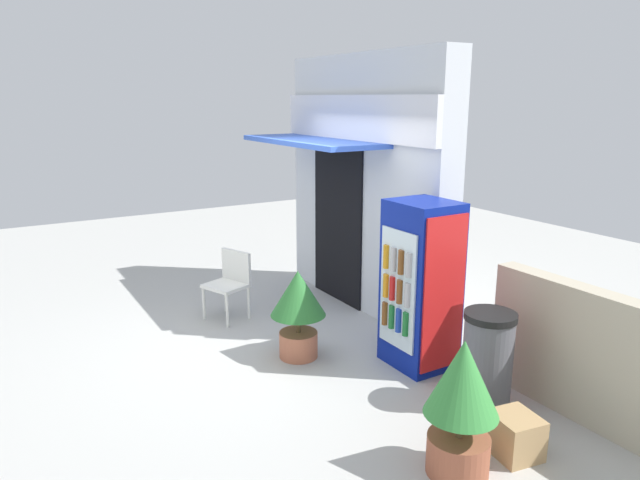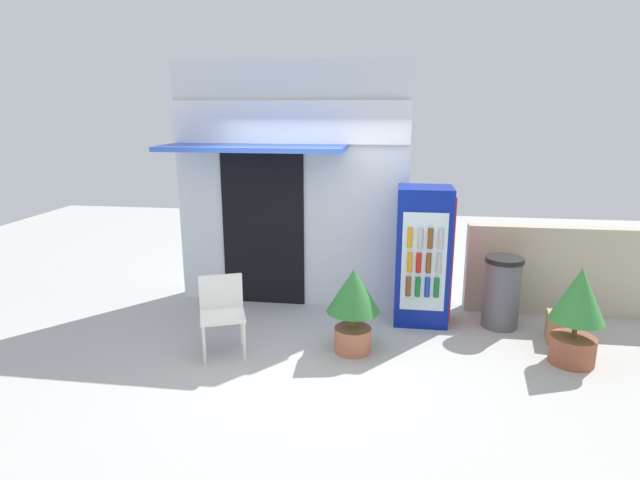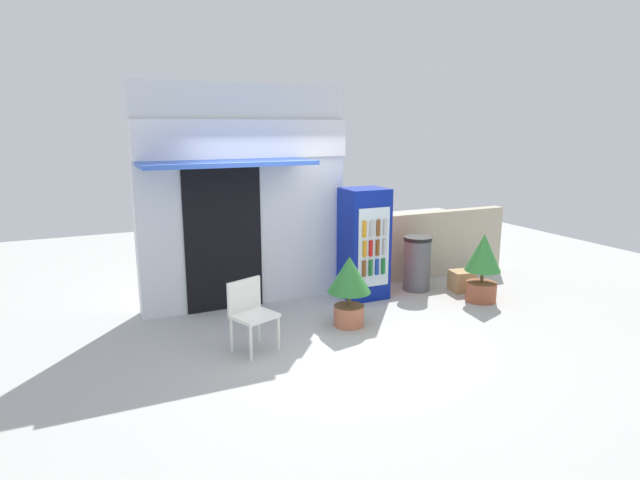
{
  "view_description": "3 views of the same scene",
  "coord_description": "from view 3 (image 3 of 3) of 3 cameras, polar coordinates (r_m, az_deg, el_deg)",
  "views": [
    {
      "loc": [
        5.53,
        -2.62,
        2.69
      ],
      "look_at": [
        0.35,
        0.48,
        1.19
      ],
      "focal_mm": 32.33,
      "sensor_mm": 36.0,
      "label": 1
    },
    {
      "loc": [
        0.94,
        -5.17,
        2.6
      ],
      "look_at": [
        0.12,
        0.58,
        1.14
      ],
      "focal_mm": 29.06,
      "sensor_mm": 36.0,
      "label": 2
    },
    {
      "loc": [
        -2.62,
        -5.86,
        2.65
      ],
      "look_at": [
        0.24,
        0.34,
        1.16
      ],
      "focal_mm": 29.8,
      "sensor_mm": 36.0,
      "label": 3
    }
  ],
  "objects": [
    {
      "name": "potted_plant_near_shop",
      "position": [
        7.06,
        3.16,
        -4.69
      ],
      "size": [
        0.58,
        0.58,
        0.95
      ],
      "color": "#BC6B4C",
      "rests_on": "ground"
    },
    {
      "name": "cardboard_box",
      "position": [
        8.94,
        14.98,
        -4.25
      ],
      "size": [
        0.4,
        0.38,
        0.33
      ],
      "primitive_type": "cube",
      "rotation": [
        0.0,
        0.0,
        -0.16
      ],
      "color": "tan",
      "rests_on": "ground"
    },
    {
      "name": "drink_cooler",
      "position": [
        8.18,
        4.82,
        -0.39
      ],
      "size": [
        0.67,
        0.63,
        1.71
      ],
      "color": "navy",
      "rests_on": "ground"
    },
    {
      "name": "potted_plant_curbside",
      "position": [
        8.4,
        17.09,
        -2.4
      ],
      "size": [
        0.54,
        0.54,
        1.05
      ],
      "color": "#995138",
      "rests_on": "ground"
    },
    {
      "name": "plastic_chair",
      "position": [
        6.41,
        -7.5,
        -7.39
      ],
      "size": [
        0.59,
        0.56,
        0.84
      ],
      "color": "white",
      "rests_on": "ground"
    },
    {
      "name": "stone_boundary_wall",
      "position": [
        9.69,
        12.92,
        -0.33
      ],
      "size": [
        2.56,
        0.21,
        1.16
      ],
      "primitive_type": "cube",
      "color": "#B7AD93",
      "rests_on": "ground"
    },
    {
      "name": "ground",
      "position": [
        6.95,
        -0.62,
        -10.1
      ],
      "size": [
        16.0,
        16.0,
        0.0
      ],
      "primitive_type": "plane",
      "color": "#B2B2AD"
    },
    {
      "name": "storefront_building",
      "position": [
        7.83,
        -8.27,
        4.8
      ],
      "size": [
        3.08,
        1.18,
        3.21
      ],
      "color": "silver",
      "rests_on": "ground"
    },
    {
      "name": "trash_bin",
      "position": [
        8.75,
        10.37,
        -2.47
      ],
      "size": [
        0.46,
        0.46,
        0.88
      ],
      "color": "#595960",
      "rests_on": "ground"
    }
  ]
}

